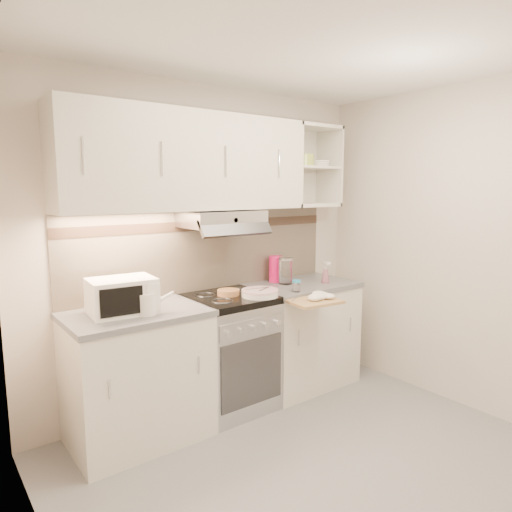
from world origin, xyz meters
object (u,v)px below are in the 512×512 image
Objects in this scene: cutting_board at (312,301)px; electric_range at (230,352)px; glass_jar at (286,271)px; microwave at (122,296)px; spray_bottle at (326,274)px; watering_can at (147,303)px; plate_stack at (260,293)px; pink_pitcher at (276,269)px.

electric_range is at bearing 146.32° from cutting_board.
cutting_board is (-0.15, -0.47, -0.14)m from glass_jar.
microwave reaches higher than spray_bottle.
watering_can is 1.23m from cutting_board.
watering_can is at bearing -172.31° from glass_jar.
electric_range is 1.01m from microwave.
glass_jar is (0.45, 0.23, 0.09)m from plate_stack.
cutting_board is (-0.45, -0.30, -0.11)m from spray_bottle.
plate_stack is 0.57m from pink_pitcher.
cutting_board is at bearing -107.28° from glass_jar.
pink_pitcher is at bearing 84.33° from cutting_board.
plate_stack is (0.89, -0.04, -0.05)m from watering_can.
glass_jar is at bearing 158.07° from spray_bottle.
glass_jar is (1.46, 0.05, -0.00)m from microwave.
pink_pitcher is (0.61, 0.18, 0.56)m from electric_range.
watering_can is 0.89m from plate_stack.
watering_can reaches higher than electric_range.
electric_range is 0.85m from pink_pitcher.
microwave is 1.91× the size of glass_jar.
glass_jar is 1.15× the size of spray_bottle.
plate_stack is at bearing 7.34° from watering_can.
microwave is 2.20× the size of spray_bottle.
glass_jar is at bearing -75.57° from pink_pitcher.
spray_bottle is (0.92, -0.12, 0.53)m from electric_range.
electric_range is 4.57× the size of spray_bottle.
glass_jar is 0.35m from spray_bottle.
glass_jar is at bearing 80.29° from cutting_board.
microwave is at bearing -161.80° from pink_pitcher.
electric_range is 2.41× the size of cutting_board.
glass_jar is 0.52m from cutting_board.
watering_can is at bearing -171.37° from spray_bottle.
watering_can is (0.12, -0.13, -0.04)m from microwave.
microwave is at bearing 169.74° from cutting_board.
microwave reaches higher than electric_range.
electric_range is 0.90m from watering_can.
microwave reaches higher than pink_pitcher.
cutting_board is at bearing -13.02° from microwave.
plate_stack is at bearing -130.64° from pink_pitcher.
cutting_board is (1.31, -0.42, -0.15)m from microwave.
plate_stack is at bearing -44.25° from electric_range.
cutting_board is at bearing -3.66° from watering_can.
plate_stack is 1.23× the size of glass_jar.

